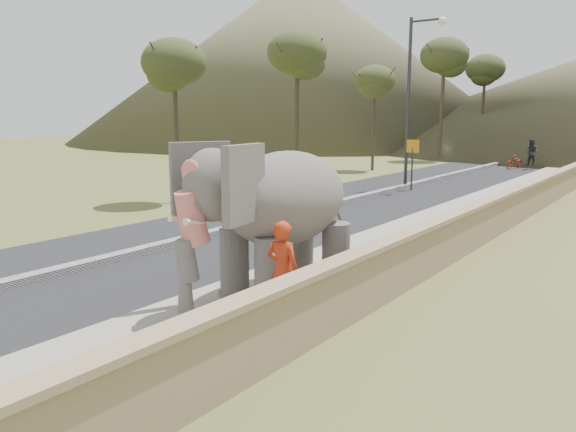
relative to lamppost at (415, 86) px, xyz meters
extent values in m
plane|color=olive|center=(4.69, -16.63, -4.87)|extent=(160.00, 160.00, 0.00)
cube|color=black|center=(-0.31, -6.63, -4.86)|extent=(7.00, 120.00, 0.03)
cube|color=black|center=(-0.31, -6.63, -4.76)|extent=(0.35, 120.00, 0.22)
cube|color=#9E9687|center=(4.69, -6.63, -4.80)|extent=(3.00, 120.00, 0.15)
cube|color=tan|center=(6.34, -6.63, -4.32)|extent=(0.30, 120.00, 1.10)
cylinder|color=#323237|center=(-0.31, 0.00, -0.87)|extent=(0.16, 0.16, 8.00)
cylinder|color=#323237|center=(0.49, 0.00, 2.93)|extent=(1.60, 0.10, 0.10)
sphere|color=#FFF2CC|center=(1.19, 0.00, 2.83)|extent=(0.36, 0.36, 0.36)
cylinder|color=#2D2D33|center=(0.19, -0.41, -3.87)|extent=(0.08, 0.08, 2.00)
cube|color=orange|center=(0.19, -0.41, -2.77)|extent=(0.60, 0.05, 0.60)
cone|color=brown|center=(-33.31, 38.37, 6.13)|extent=(60.00, 60.00, 22.00)
imported|color=#AF2C12|center=(5.64, -18.12, -3.86)|extent=(0.63, 0.41, 1.73)
imported|color=maroon|center=(1.40, 13.50, -4.40)|extent=(1.09, 1.89, 0.94)
imported|color=#222327|center=(2.40, 13.50, -3.75)|extent=(1.00, 0.87, 1.75)
camera|label=1|loc=(10.97, -25.35, -1.28)|focal=35.00mm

